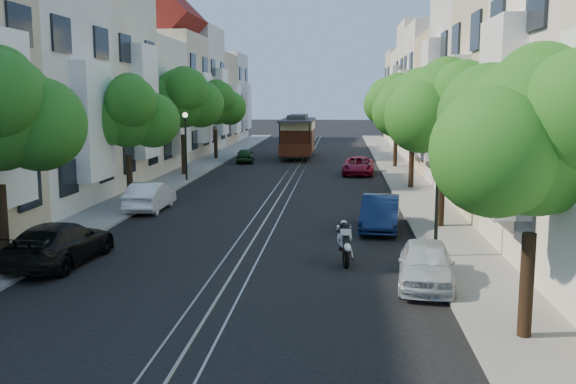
% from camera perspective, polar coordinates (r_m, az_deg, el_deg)
% --- Properties ---
extents(ground, '(200.00, 200.00, 0.00)m').
position_cam_1_polar(ground, '(45.09, 0.63, 1.82)').
color(ground, black).
rests_on(ground, ground).
extents(sidewalk_east, '(2.50, 80.00, 0.12)m').
position_cam_1_polar(sidewalk_east, '(45.15, 9.85, 1.78)').
color(sidewalk_east, gray).
rests_on(sidewalk_east, ground).
extents(sidewalk_west, '(2.50, 80.00, 0.12)m').
position_cam_1_polar(sidewalk_west, '(46.16, -8.39, 1.96)').
color(sidewalk_west, gray).
rests_on(sidewalk_west, ground).
extents(rail_left, '(0.06, 80.00, 0.02)m').
position_cam_1_polar(rail_left, '(45.13, -0.07, 1.84)').
color(rail_left, gray).
rests_on(rail_left, ground).
extents(rail_slot, '(0.06, 80.00, 0.02)m').
position_cam_1_polar(rail_slot, '(45.09, 0.63, 1.84)').
color(rail_slot, gray).
rests_on(rail_slot, ground).
extents(rail_right, '(0.06, 80.00, 0.02)m').
position_cam_1_polar(rail_right, '(45.05, 1.33, 1.83)').
color(rail_right, gray).
rests_on(rail_right, ground).
extents(lane_line, '(0.08, 80.00, 0.01)m').
position_cam_1_polar(lane_line, '(45.09, 0.63, 1.83)').
color(lane_line, tan).
rests_on(lane_line, ground).
extents(townhouses_east, '(7.75, 72.00, 12.00)m').
position_cam_1_polar(townhouses_east, '(45.41, 15.90, 8.10)').
color(townhouses_east, beige).
rests_on(townhouses_east, ground).
extents(townhouses_west, '(7.75, 72.00, 11.76)m').
position_cam_1_polar(townhouses_west, '(47.05, -14.09, 8.05)').
color(townhouses_west, silver).
rests_on(townhouses_west, ground).
extents(tree_e_a, '(4.72, 3.87, 6.27)m').
position_cam_1_polar(tree_e_a, '(14.26, 21.36, 4.44)').
color(tree_e_a, black).
rests_on(tree_e_a, ground).
extents(tree_e_b, '(4.93, 4.08, 6.68)m').
position_cam_1_polar(tree_e_b, '(25.97, 13.84, 7.10)').
color(tree_e_b, black).
rests_on(tree_e_b, ground).
extents(tree_e_c, '(4.84, 3.99, 6.52)m').
position_cam_1_polar(tree_e_c, '(36.87, 11.15, 7.33)').
color(tree_e_c, black).
rests_on(tree_e_c, ground).
extents(tree_e_d, '(5.01, 4.16, 6.85)m').
position_cam_1_polar(tree_e_d, '(47.81, 9.69, 7.93)').
color(tree_e_d, black).
rests_on(tree_e_d, ground).
extents(tree_w_b, '(4.72, 3.87, 6.27)m').
position_cam_1_polar(tree_w_b, '(32.34, -14.01, 6.74)').
color(tree_w_b, black).
rests_on(tree_w_b, ground).
extents(tree_w_c, '(5.13, 4.28, 7.09)m').
position_cam_1_polar(tree_w_c, '(42.90, -9.31, 8.16)').
color(tree_w_c, black).
rests_on(tree_w_c, ground).
extents(tree_w_d, '(4.84, 3.99, 6.52)m').
position_cam_1_polar(tree_w_d, '(53.65, -6.44, 7.77)').
color(tree_w_d, black).
rests_on(tree_w_d, ground).
extents(lamp_east, '(0.32, 0.32, 4.16)m').
position_cam_1_polar(lamp_east, '(21.04, 13.19, 1.69)').
color(lamp_east, black).
rests_on(lamp_east, ground).
extents(lamp_west, '(0.32, 0.32, 4.16)m').
position_cam_1_polar(lamp_west, '(39.89, -9.09, 4.94)').
color(lamp_west, black).
rests_on(lamp_west, ground).
extents(sportbike_rider, '(0.55, 2.01, 1.38)m').
position_cam_1_polar(sportbike_rider, '(20.46, 5.02, -4.23)').
color(sportbike_rider, black).
rests_on(sportbike_rider, ground).
extents(cable_car, '(2.73, 8.75, 3.36)m').
position_cam_1_polar(cable_car, '(55.26, 0.88, 5.13)').
color(cable_car, black).
rests_on(cable_car, ground).
extents(parked_car_e_near, '(1.89, 3.89, 1.28)m').
position_cam_1_polar(parked_car_e_near, '(18.38, 12.17, -6.26)').
color(parked_car_e_near, silver).
rests_on(parked_car_e_near, ground).
extents(parked_car_e_mid, '(1.85, 4.26, 1.36)m').
position_cam_1_polar(parked_car_e_mid, '(25.65, 8.20, -1.86)').
color(parked_car_e_mid, '#0D1B41').
rests_on(parked_car_e_mid, ground).
extents(parked_car_e_far, '(2.32, 4.46, 1.20)m').
position_cam_1_polar(parked_car_e_far, '(43.55, 6.29, 2.33)').
color(parked_car_e_far, maroon).
rests_on(parked_car_e_far, ground).
extents(parked_car_w_near, '(2.26, 4.82, 1.36)m').
position_cam_1_polar(parked_car_w_near, '(21.46, -19.58, -4.32)').
color(parked_car_w_near, black).
rests_on(parked_car_w_near, ground).
extents(parked_car_w_mid, '(1.41, 4.04, 1.33)m').
position_cam_1_polar(parked_car_w_mid, '(30.41, -12.14, -0.37)').
color(parked_car_w_mid, white).
rests_on(parked_car_w_mid, ground).
extents(parked_car_w_far, '(1.74, 3.52, 1.15)m').
position_cam_1_polar(parked_car_w_far, '(51.28, -3.82, 3.27)').
color(parked_car_w_far, '#153516').
rests_on(parked_car_w_far, ground).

